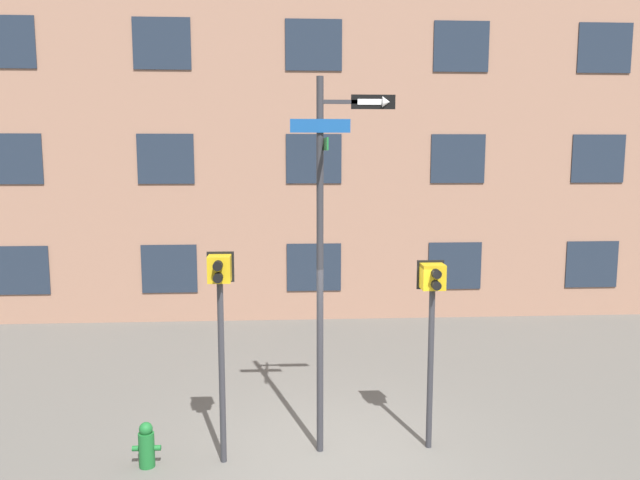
% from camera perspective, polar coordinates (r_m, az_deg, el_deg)
% --- Properties ---
extents(ground_plane, '(60.00, 60.00, 0.00)m').
position_cam_1_polar(ground_plane, '(8.73, 1.85, -19.33)').
color(ground_plane, '#595651').
extents(building_facade, '(24.00, 0.63, 12.91)m').
position_cam_1_polar(building_facade, '(15.22, -0.64, 17.21)').
color(building_facade, '#936B56').
rests_on(building_facade, ground_plane).
extents(street_sign_pole, '(1.33, 1.05, 4.95)m').
position_cam_1_polar(street_sign_pole, '(8.05, 0.53, 0.20)').
color(street_sign_pole, '#2D2D33').
rests_on(street_sign_pole, ground_plane).
extents(pedestrian_signal_left, '(0.34, 0.40, 2.76)m').
position_cam_1_polar(pedestrian_signal_left, '(8.00, -9.11, -5.83)').
color(pedestrian_signal_left, '#2D2D33').
rests_on(pedestrian_signal_left, ground_plane).
extents(pedestrian_signal_right, '(0.36, 0.40, 2.58)m').
position_cam_1_polar(pedestrian_signal_right, '(8.45, 10.21, -5.90)').
color(pedestrian_signal_right, '#2D2D33').
rests_on(pedestrian_signal_right, ground_plane).
extents(fire_hydrant, '(0.36, 0.20, 0.60)m').
position_cam_1_polar(fire_hydrant, '(8.69, -15.58, -17.64)').
color(fire_hydrant, '#196028').
rests_on(fire_hydrant, ground_plane).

